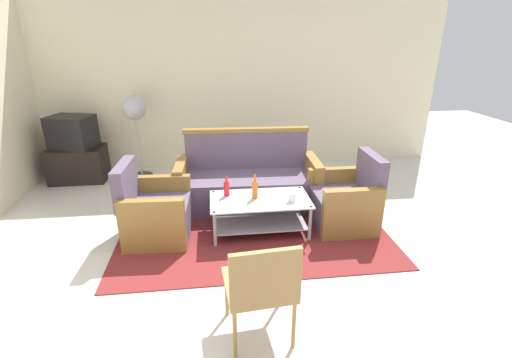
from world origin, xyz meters
The scene contains 14 objects.
ground_plane centered at (0.00, 0.00, 0.00)m, with size 14.00×14.00×0.00m, color beige.
wall_back centered at (0.00, 3.06, 1.40)m, with size 6.52×0.12×2.80m.
rug centered at (-0.14, 0.73, 0.01)m, with size 2.99×2.06×0.01m, color maroon.
couch centered at (-0.13, 1.37, 0.32)m, with size 1.82×0.80×0.96m.
armchair_left centered at (-1.22, 0.69, 0.29)m, with size 0.73×0.79×0.85m.
armchair_right centered at (0.94, 0.69, 0.29)m, with size 0.70×0.76×0.85m.
coffee_table centered at (-0.07, 0.63, 0.27)m, with size 1.10×0.60×0.40m.
bottle_orange centered at (-0.12, 0.66, 0.52)m, with size 0.06×0.06×0.28m.
bottle_red centered at (-0.43, 0.77, 0.50)m, with size 0.07×0.07×0.23m.
cup centered at (0.27, 0.53, 0.46)m, with size 0.08×0.08×0.10m, color silver.
tv_stand centered at (-2.61, 2.55, 0.26)m, with size 0.80×0.50×0.52m, color black.
television centered at (-2.61, 2.55, 0.76)m, with size 0.70×0.59×0.48m.
pedestal_fan centered at (-1.69, 2.60, 1.01)m, with size 0.36×0.36×1.27m.
wicker_chair centered at (-0.27, -0.94, 0.49)m, with size 0.52×0.52×0.84m.
Camera 1 is at (-0.56, -3.00, 2.10)m, focal length 25.63 mm.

